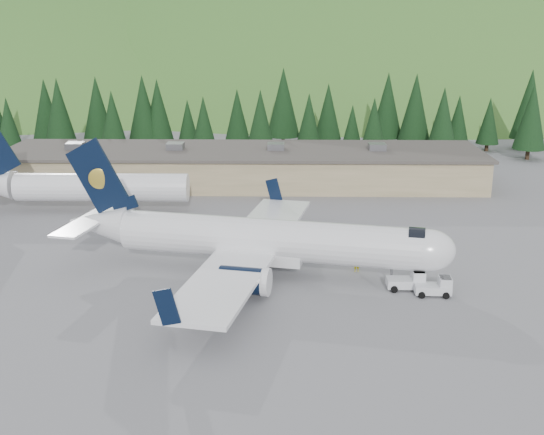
{
  "coord_description": "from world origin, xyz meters",
  "views": [
    {
      "loc": [
        1.24,
        -61.98,
        23.99
      ],
      "look_at": [
        0.0,
        6.0,
        4.0
      ],
      "focal_mm": 45.0,
      "sensor_mm": 36.0,
      "label": 1
    }
  ],
  "objects_px": {
    "terminal_building": "(242,166)",
    "ramp_worker": "(357,264)",
    "baggage_tug_b": "(436,287)",
    "baggage_tug_a": "(409,281)",
    "second_airliner": "(79,186)",
    "airliner": "(259,240)"
  },
  "relations": [
    {
      "from": "second_airliner",
      "to": "airliner",
      "type": "bearing_deg",
      "value": -42.42
    },
    {
      "from": "airliner",
      "to": "baggage_tug_a",
      "type": "xyz_separation_m",
      "value": [
        13.85,
        -3.73,
        -2.59
      ]
    },
    {
      "from": "second_airliner",
      "to": "baggage_tug_a",
      "type": "relative_size",
      "value": 8.09
    },
    {
      "from": "second_airliner",
      "to": "ramp_worker",
      "type": "distance_m",
      "value": 39.53
    },
    {
      "from": "baggage_tug_a",
      "to": "terminal_building",
      "type": "relative_size",
      "value": 0.05
    },
    {
      "from": "baggage_tug_b",
      "to": "ramp_worker",
      "type": "height_order",
      "value": "baggage_tug_b"
    },
    {
      "from": "baggage_tug_a",
      "to": "ramp_worker",
      "type": "bearing_deg",
      "value": 134.99
    },
    {
      "from": "ramp_worker",
      "to": "baggage_tug_b",
      "type": "bearing_deg",
      "value": 134.78
    },
    {
      "from": "terminal_building",
      "to": "ramp_worker",
      "type": "xyz_separation_m",
      "value": [
        13.4,
        -37.12,
        -1.78
      ]
    },
    {
      "from": "second_airliner",
      "to": "ramp_worker",
      "type": "relative_size",
      "value": 16.29
    },
    {
      "from": "second_airliner",
      "to": "baggage_tug_b",
      "type": "bearing_deg",
      "value": -33.97
    },
    {
      "from": "second_airliner",
      "to": "terminal_building",
      "type": "bearing_deg",
      "value": 38.78
    },
    {
      "from": "baggage_tug_a",
      "to": "terminal_building",
      "type": "distance_m",
      "value": 45.18
    },
    {
      "from": "baggage_tug_a",
      "to": "baggage_tug_b",
      "type": "relative_size",
      "value": 1.04
    },
    {
      "from": "second_airliner",
      "to": "baggage_tug_a",
      "type": "bearing_deg",
      "value": -34.09
    },
    {
      "from": "second_airliner",
      "to": "ramp_worker",
      "type": "height_order",
      "value": "second_airliner"
    },
    {
      "from": "airliner",
      "to": "baggage_tug_b",
      "type": "height_order",
      "value": "airliner"
    },
    {
      "from": "baggage_tug_a",
      "to": "baggage_tug_b",
      "type": "distance_m",
      "value": 2.58
    },
    {
      "from": "terminal_building",
      "to": "baggage_tug_a",
      "type": "bearing_deg",
      "value": -66.83
    },
    {
      "from": "airliner",
      "to": "second_airliner",
      "type": "bearing_deg",
      "value": 149.26
    },
    {
      "from": "ramp_worker",
      "to": "second_airliner",
      "type": "bearing_deg",
      "value": -36.41
    },
    {
      "from": "second_airliner",
      "to": "ramp_worker",
      "type": "bearing_deg",
      "value": -32.38
    }
  ]
}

